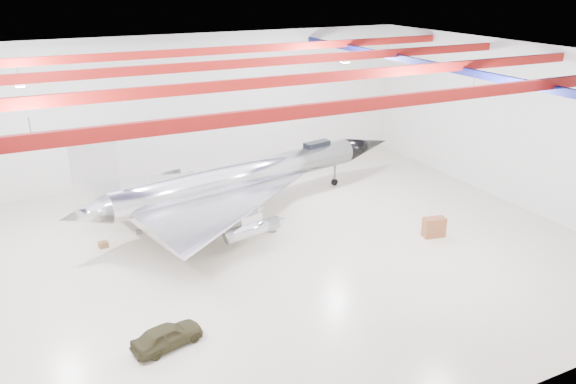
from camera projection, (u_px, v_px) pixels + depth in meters
floor at (244, 257)px, 32.04m from camera, size 40.00×40.00×0.00m
wall_back at (169, 109)px, 42.63m from camera, size 40.00×0.00×40.00m
wall_right at (515, 125)px, 38.23m from camera, size 0.00×30.00×30.00m
ceiling at (238, 61)px, 28.07m from camera, size 40.00×40.00×0.00m
ceiling_structure at (238, 75)px, 28.31m from camera, size 39.50×29.50×1.08m
jet_aircraft at (242, 180)px, 37.33m from camera, size 25.62×17.43×7.05m
jeep at (167, 336)px, 24.13m from camera, size 3.34×1.99×1.06m
desk at (434, 227)px, 34.30m from camera, size 1.45×0.93×1.23m
crate_ply at (103, 244)px, 33.07m from camera, size 0.59×0.51×0.36m
toolbox_red at (210, 203)px, 39.17m from camera, size 0.49×0.44×0.28m
engine_drum at (272, 228)px, 35.11m from camera, size 0.52×0.52×0.46m
parts_bin at (217, 218)px, 36.66m from camera, size 0.71×0.61×0.43m
crate_small at (139, 232)px, 34.83m from camera, size 0.42×0.36×0.26m
tool_chest at (240, 208)px, 38.29m from camera, size 0.37×0.37×0.33m
oil_barrel at (181, 226)px, 35.42m from camera, size 0.65×0.57×0.38m
spares_box at (219, 201)px, 39.31m from camera, size 0.57×0.57×0.40m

